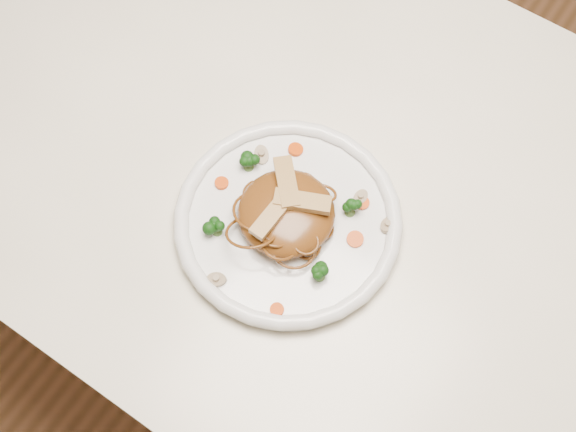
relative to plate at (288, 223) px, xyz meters
The scene contains 20 objects.
ground 0.76m from the plate, 84.59° to the left, with size 4.00×4.00×0.00m, color brown.
table 0.14m from the plate, 84.59° to the left, with size 1.20×0.80×0.75m.
plate is the anchor object (origin of this frame).
noodle_mound 0.03m from the plate, behind, with size 0.12×0.12×0.04m, color brown.
chicken_a 0.06m from the plate, 53.18° to the left, with size 0.07×0.02×0.01m, color tan.
chicken_b 0.06m from the plate, 126.89° to the left, with size 0.07×0.02×0.01m, color tan.
chicken_c 0.06m from the plate, 112.27° to the right, with size 0.06×0.02×0.01m, color tan.
broccoli_0 0.08m from the plate, 41.98° to the left, with size 0.03×0.03×0.03m, color #10400D, non-canonical shape.
broccoli_1 0.10m from the plate, 157.99° to the left, with size 0.02×0.02×0.03m, color #10400D, non-canonical shape.
broccoli_2 0.09m from the plate, 136.20° to the right, with size 0.02×0.02×0.03m, color #10400D, non-canonical shape.
broccoli_3 0.09m from the plate, 28.84° to the right, with size 0.03×0.03×0.03m, color #10400D, non-canonical shape.
carrot_0 0.10m from the plate, 48.00° to the left, with size 0.02×0.02×0.01m, color #E24408.
carrot_1 0.10m from the plate, behind, with size 0.02×0.02×0.01m, color #E24408.
carrot_2 0.09m from the plate, 16.37° to the left, with size 0.02×0.02×0.01m, color #E24408.
carrot_3 0.10m from the plate, 118.34° to the left, with size 0.02×0.02×0.01m, color #E24408.
carrot_4 0.12m from the plate, 62.35° to the right, with size 0.02×0.02×0.01m, color #E24408.
mushroom_0 0.12m from the plate, 103.45° to the right, with size 0.03×0.03×0.01m, color tan.
mushroom_1 0.13m from the plate, 30.49° to the left, with size 0.02×0.02×0.01m, color tan.
mushroom_2 0.10m from the plate, 144.42° to the left, with size 0.03×0.03×0.01m, color tan.
mushroom_3 0.10m from the plate, 52.51° to the left, with size 0.02×0.02×0.01m, color tan.
Camera 1 is at (0.21, -0.42, 1.64)m, focal length 46.67 mm.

